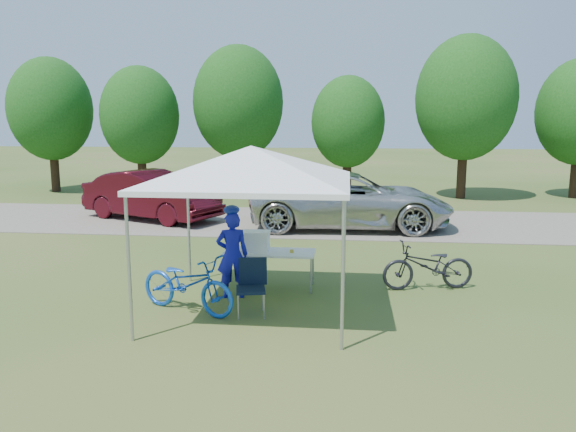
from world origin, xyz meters
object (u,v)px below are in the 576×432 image
(folding_table, at_px, (269,254))
(sedan, at_px, (151,195))
(cyclist, at_px, (232,255))
(folding_chair, at_px, (252,281))
(bike_dark, at_px, (428,266))
(minivan, at_px, (351,200))
(bike_blue, at_px, (187,283))
(cooler, at_px, (255,241))

(folding_table, xyz_separation_m, sedan, (-4.66, 6.68, 0.12))
(folding_table, height_order, cyclist, cyclist)
(folding_chair, height_order, bike_dark, folding_chair)
(folding_chair, bearing_deg, sedan, 108.23)
(folding_chair, distance_m, sedan, 9.30)
(bike_dark, bearing_deg, folding_chair, -74.53)
(folding_chair, distance_m, cyclist, 0.95)
(folding_chair, bearing_deg, bike_dark, 16.71)
(bike_dark, xyz_separation_m, minivan, (-1.43, 5.79, 0.37))
(folding_table, bearing_deg, bike_blue, -128.17)
(cyclist, relative_size, bike_blue, 0.84)
(bike_blue, relative_size, sedan, 0.40)
(folding_table, distance_m, sedan, 8.14)
(cooler, distance_m, cyclist, 0.71)
(cooler, distance_m, bike_dark, 3.25)
(folding_chair, height_order, minivan, minivan)
(folding_chair, bearing_deg, bike_blue, 171.51)
(cooler, relative_size, bike_dark, 0.30)
(folding_table, height_order, minivan, minivan)
(sedan, bearing_deg, cyclist, -126.78)
(cyclist, xyz_separation_m, minivan, (2.09, 6.61, 0.05))
(cooler, bearing_deg, folding_chair, -83.09)
(folding_table, height_order, bike_blue, bike_blue)
(bike_blue, bearing_deg, folding_chair, -63.58)
(bike_blue, xyz_separation_m, sedan, (-3.50, 8.14, 0.29))
(bike_blue, xyz_separation_m, minivan, (2.68, 7.45, 0.34))
(bike_dark, bearing_deg, folding_table, -98.64)
(bike_blue, relative_size, minivan, 0.32)
(cooler, bearing_deg, minivan, 73.39)
(cyclist, bearing_deg, bike_blue, 41.99)
(folding_chair, distance_m, bike_dark, 3.45)
(sedan, bearing_deg, cooler, -122.63)
(folding_table, distance_m, folding_chair, 1.43)
(cyclist, bearing_deg, sedan, -73.99)
(cyclist, relative_size, minivan, 0.27)
(bike_blue, xyz_separation_m, bike_dark, (4.11, 1.66, -0.03))
(folding_table, xyz_separation_m, bike_dark, (2.96, 0.20, -0.20))
(folding_chair, bearing_deg, folding_table, 75.11)
(bike_dark, bearing_deg, sedan, -142.85)
(minivan, height_order, sedan, minivan)
(cooler, xyz_separation_m, sedan, (-4.39, 6.68, -0.12))
(folding_table, bearing_deg, folding_chair, -93.69)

